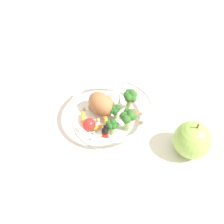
# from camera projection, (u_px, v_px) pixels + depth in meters

# --- Properties ---
(ground_plane) EXTENTS (2.40, 2.40, 0.00)m
(ground_plane) POSITION_uv_depth(u_px,v_px,m) (113.00, 124.00, 0.63)
(ground_plane) COLOR silver
(food_container) EXTENTS (0.20, 0.20, 0.07)m
(food_container) POSITION_uv_depth(u_px,v_px,m) (112.00, 110.00, 0.62)
(food_container) COLOR white
(food_container) RESTS_ON ground_plane
(loose_apple) EXTENTS (0.08, 0.08, 0.09)m
(loose_apple) POSITION_uv_depth(u_px,v_px,m) (192.00, 140.00, 0.55)
(loose_apple) COLOR #8CB74C
(loose_apple) RESTS_ON ground_plane
(folded_napkin) EXTENTS (0.16, 0.17, 0.01)m
(folded_napkin) POSITION_uv_depth(u_px,v_px,m) (62.00, 80.00, 0.73)
(folded_napkin) COLOR white
(folded_napkin) RESTS_ON ground_plane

